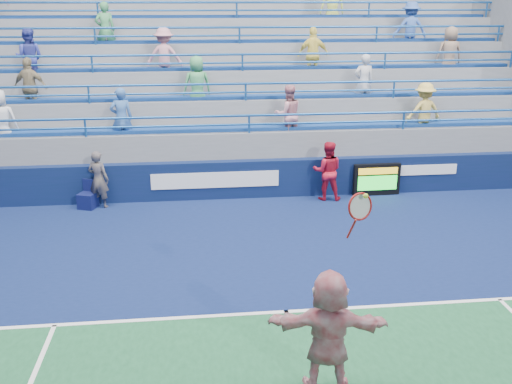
{
  "coord_description": "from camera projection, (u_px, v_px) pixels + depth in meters",
  "views": [
    {
      "loc": [
        -1.57,
        -9.02,
        5.4
      ],
      "look_at": [
        -0.28,
        2.5,
        1.5
      ],
      "focal_mm": 40.0,
      "sensor_mm": 36.0,
      "label": 1
    }
  ],
  "objects": [
    {
      "name": "ground",
      "position": [
        286.0,
        313.0,
        10.39
      ],
      "size": [
        120.0,
        120.0,
        0.0
      ],
      "primitive_type": "plane",
      "color": "#333538"
    },
    {
      "name": "sponsor_wall",
      "position": [
        250.0,
        179.0,
        16.33
      ],
      "size": [
        18.0,
        0.32,
        1.1
      ],
      "color": "#0A1A3A",
      "rests_on": "ground"
    },
    {
      "name": "bleacher_stand",
      "position": [
        239.0,
        119.0,
        19.57
      ],
      "size": [
        18.0,
        5.6,
        6.13
      ],
      "color": "slate",
      "rests_on": "ground"
    },
    {
      "name": "serve_speed_board",
      "position": [
        377.0,
        180.0,
        16.51
      ],
      "size": [
        1.37,
        0.18,
        0.95
      ],
      "color": "black",
      "rests_on": "ground"
    },
    {
      "name": "judge_chair",
      "position": [
        88.0,
        200.0,
        15.55
      ],
      "size": [
        0.56,
        0.57,
        0.77
      ],
      "color": "#0D1341",
      "rests_on": "ground"
    },
    {
      "name": "tennis_player",
      "position": [
        328.0,
        332.0,
        8.07
      ],
      "size": [
        1.81,
        0.81,
        3.02
      ],
      "color": "silver",
      "rests_on": "ground"
    },
    {
      "name": "line_judge",
      "position": [
        99.0,
        179.0,
        15.45
      ],
      "size": [
        0.68,
        0.57,
        1.6
      ],
      "primitive_type": "imported",
      "rotation": [
        0.0,
        0.0,
        2.76
      ],
      "color": "#131A36",
      "rests_on": "ground"
    },
    {
      "name": "ball_girl",
      "position": [
        327.0,
        171.0,
        16.05
      ],
      "size": [
        0.92,
        0.78,
        1.69
      ],
      "primitive_type": "imported",
      "rotation": [
        0.0,
        0.0,
        2.96
      ],
      "color": "#B5142B",
      "rests_on": "ground"
    }
  ]
}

